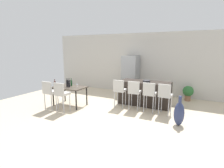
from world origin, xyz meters
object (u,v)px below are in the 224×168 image
wine_bottle_near (67,83)px  kitchen_island (144,93)px  bar_chair_right (150,93)px  refrigerator (130,75)px  wine_bottle_corner (69,84)px  dining_chair_far (61,93)px  floor_vase (179,114)px  potted_plant (188,92)px  bar_chair_far (165,94)px  dining_chair_near (49,91)px  fruit_bowl (147,81)px  wine_bottle_end (55,84)px  wine_glass_left (77,84)px  bar_chair_left (120,89)px  wine_bottle_middle (71,83)px  bar_chair_middle (134,91)px  wine_glass_right (61,83)px  dining_table (70,89)px

wine_bottle_near → kitchen_island: bearing=29.4°
bar_chair_right → refrigerator: (-1.53, 2.13, 0.22)m
wine_bottle_corner → dining_chair_far: bearing=-72.0°
floor_vase → potted_plant: bearing=89.5°
bar_chair_far → dining_chair_near: 3.97m
fruit_bowl → bar_chair_far: bearing=-40.4°
wine_bottle_near → refrigerator: refrigerator is taller
refrigerator → floor_vase: (2.58, -2.78, -0.57)m
dining_chair_far → wine_bottle_end: dining_chair_far is taller
bar_chair_far → wine_glass_left: (-3.15, -0.56, 0.17)m
dining_chair_near → floor_vase: size_ratio=1.21×
wine_bottle_corner → fruit_bowl: (2.55, 1.44, 0.08)m
bar_chair_right → refrigerator: refrigerator is taller
bar_chair_left → wine_bottle_middle: wine_bottle_middle is taller
bar_chair_far → wine_bottle_corner: 3.47m
bar_chair_right → wine_bottle_near: bearing=-167.2°
kitchen_island → floor_vase: kitchen_island is taller
bar_chair_middle → fruit_bowl: bearing=73.0°
bar_chair_far → wine_bottle_near: size_ratio=3.20×
wine_bottle_corner → wine_bottle_near: wine_bottle_corner is taller
bar_chair_left → wine_glass_left: (-1.51, -0.56, 0.17)m
wine_glass_left → fruit_bowl: 2.64m
bar_chair_middle → bar_chair_right: (0.55, -0.00, 0.00)m
wine_bottle_middle → wine_glass_right: wine_bottle_middle is taller
bar_chair_middle → bar_chair_right: bearing=-0.0°
bar_chair_left → refrigerator: bearing=100.9°
dining_table → floor_vase: (3.99, -0.02, -0.31)m
bar_chair_left → wine_bottle_middle: bearing=-165.2°
bar_chair_far → fruit_bowl: bearing=139.6°
kitchen_island → bar_chair_right: bearing=-62.1°
bar_chair_far → wine_bottle_middle: size_ratio=3.37×
fruit_bowl → potted_plant: (1.40, 1.40, -0.58)m
bar_chair_middle → wine_bottle_middle: (-2.42, -0.49, 0.16)m
refrigerator → wine_bottle_near: bearing=-117.7°
dining_chair_far → wine_glass_right: (-0.67, 0.70, 0.17)m
dining_table → wine_glass_left: size_ratio=7.05×
wine_bottle_middle → bar_chair_far: bearing=8.0°
dining_chair_near → fruit_bowl: size_ratio=3.73×
bar_chair_middle → dining_chair_near: bearing=-152.6°
bar_chair_middle → refrigerator: (-0.98, 2.13, 0.22)m
dining_table → wine_glass_left: wine_glass_left is taller
bar_chair_middle → wine_glass_left: bearing=-164.9°
wine_bottle_corner → refrigerator: size_ratio=0.19×
bar_chair_right → refrigerator: size_ratio=0.57×
wine_bottle_near → wine_bottle_middle: wine_bottle_near is taller
bar_chair_far → wine_bottle_near: bearing=-169.0°
kitchen_island → wine_bottle_near: size_ratio=5.96×
dining_table → wine_bottle_end: bearing=-142.6°
bar_chair_far → floor_vase: bearing=-50.9°
bar_chair_left → wine_glass_left: bearing=-159.6°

